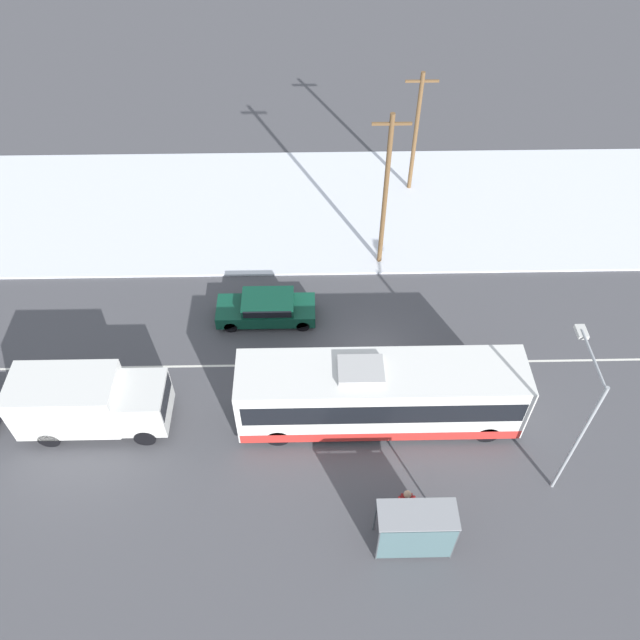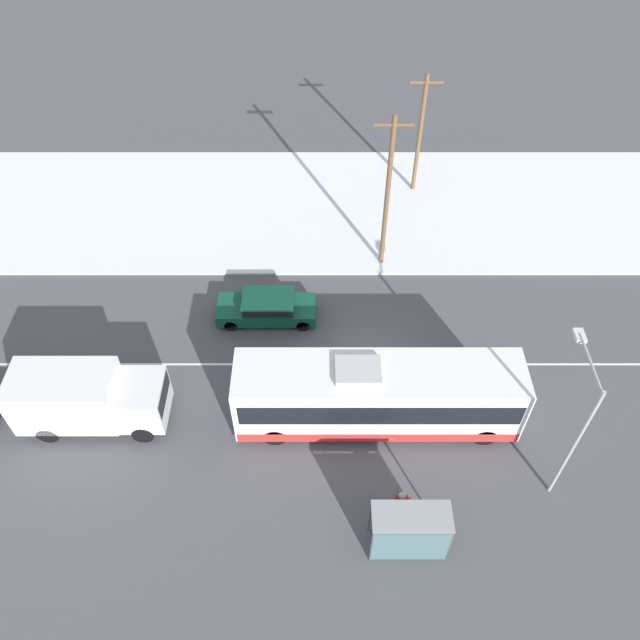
{
  "view_description": "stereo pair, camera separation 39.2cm",
  "coord_description": "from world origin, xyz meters",
  "px_view_note": "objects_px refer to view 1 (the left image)",
  "views": [
    {
      "loc": [
        -2.73,
        -17.98,
        22.66
      ],
      "look_at": [
        -2.35,
        1.5,
        1.4
      ],
      "focal_mm": 35.0,
      "sensor_mm": 36.0,
      "label": 1
    },
    {
      "loc": [
        -2.34,
        -17.98,
        22.66
      ],
      "look_at": [
        -2.35,
        1.5,
        1.4
      ],
      "focal_mm": 35.0,
      "sensor_mm": 36.0,
      "label": 2
    }
  ],
  "objects_px": {
    "utility_pole_snowlot": "(416,132)",
    "streetlamp": "(580,412)",
    "bus_shelter": "(417,531)",
    "box_truck": "(87,401)",
    "pedestrian_at_stop": "(406,501)",
    "sedan_car": "(267,307)",
    "city_bus": "(380,395)",
    "utility_pole_roadside": "(386,192)"
  },
  "relations": [
    {
      "from": "utility_pole_snowlot",
      "to": "streetlamp",
      "type": "bearing_deg",
      "value": -80.02
    },
    {
      "from": "bus_shelter",
      "to": "streetlamp",
      "type": "xyz_separation_m",
      "value": [
        5.87,
        3.12,
        2.57
      ]
    },
    {
      "from": "box_truck",
      "to": "utility_pole_snowlot",
      "type": "distance_m",
      "value": 22.68
    },
    {
      "from": "pedestrian_at_stop",
      "to": "sedan_car",
      "type": "bearing_deg",
      "value": 118.31
    },
    {
      "from": "city_bus",
      "to": "pedestrian_at_stop",
      "type": "relative_size",
      "value": 6.56
    },
    {
      "from": "streetlamp",
      "to": "utility_pole_snowlot",
      "type": "bearing_deg",
      "value": 99.98
    },
    {
      "from": "pedestrian_at_stop",
      "to": "utility_pole_snowlot",
      "type": "relative_size",
      "value": 0.24
    },
    {
      "from": "utility_pole_roadside",
      "to": "utility_pole_snowlot",
      "type": "xyz_separation_m",
      "value": [
        2.37,
        6.6,
        -0.68
      ]
    },
    {
      "from": "pedestrian_at_stop",
      "to": "utility_pole_snowlot",
      "type": "bearing_deg",
      "value": 82.82
    },
    {
      "from": "utility_pole_snowlot",
      "to": "bus_shelter",
      "type": "bearing_deg",
      "value": -96.33
    },
    {
      "from": "city_bus",
      "to": "streetlamp",
      "type": "xyz_separation_m",
      "value": [
        6.67,
        -2.66,
        2.52
      ]
    },
    {
      "from": "city_bus",
      "to": "bus_shelter",
      "type": "distance_m",
      "value": 5.84
    },
    {
      "from": "sedan_car",
      "to": "utility_pole_roadside",
      "type": "bearing_deg",
      "value": -145.39
    },
    {
      "from": "city_bus",
      "to": "box_truck",
      "type": "distance_m",
      "value": 12.0
    },
    {
      "from": "sedan_car",
      "to": "bus_shelter",
      "type": "distance_m",
      "value": 13.1
    },
    {
      "from": "bus_shelter",
      "to": "utility_pole_snowlot",
      "type": "bearing_deg",
      "value": 83.67
    },
    {
      "from": "bus_shelter",
      "to": "box_truck",
      "type": "bearing_deg",
      "value": 155.72
    },
    {
      "from": "box_truck",
      "to": "utility_pole_snowlot",
      "type": "relative_size",
      "value": 0.84
    },
    {
      "from": "utility_pole_snowlot",
      "to": "city_bus",
      "type": "bearing_deg",
      "value": -101.18
    },
    {
      "from": "streetlamp",
      "to": "utility_pole_snowlot",
      "type": "height_order",
      "value": "utility_pole_snowlot"
    },
    {
      "from": "sedan_car",
      "to": "utility_pole_roadside",
      "type": "height_order",
      "value": "utility_pole_roadside"
    },
    {
      "from": "utility_pole_roadside",
      "to": "bus_shelter",
      "type": "bearing_deg",
      "value": -90.4
    },
    {
      "from": "utility_pole_snowlot",
      "to": "utility_pole_roadside",
      "type": "bearing_deg",
      "value": -109.74
    },
    {
      "from": "utility_pole_roadside",
      "to": "streetlamp",
      "type": "bearing_deg",
      "value": -65.53
    },
    {
      "from": "city_bus",
      "to": "utility_pole_roadside",
      "type": "xyz_separation_m",
      "value": [
        0.91,
        9.99,
        2.83
      ]
    },
    {
      "from": "pedestrian_at_stop",
      "to": "bus_shelter",
      "type": "distance_m",
      "value": 1.52
    },
    {
      "from": "pedestrian_at_stop",
      "to": "bus_shelter",
      "type": "relative_size",
      "value": 0.64
    },
    {
      "from": "sedan_car",
      "to": "bus_shelter",
      "type": "height_order",
      "value": "bus_shelter"
    },
    {
      "from": "box_truck",
      "to": "city_bus",
      "type": "bearing_deg",
      "value": 0.03
    },
    {
      "from": "utility_pole_roadside",
      "to": "city_bus",
      "type": "bearing_deg",
      "value": -95.21
    },
    {
      "from": "sedan_car",
      "to": "utility_pole_snowlot",
      "type": "height_order",
      "value": "utility_pole_snowlot"
    },
    {
      "from": "sedan_car",
      "to": "utility_pole_roadside",
      "type": "distance_m",
      "value": 8.04
    },
    {
      "from": "bus_shelter",
      "to": "utility_pole_snowlot",
      "type": "height_order",
      "value": "utility_pole_snowlot"
    },
    {
      "from": "city_bus",
      "to": "pedestrian_at_stop",
      "type": "xyz_separation_m",
      "value": [
        0.64,
        -4.38,
        -0.63
      ]
    },
    {
      "from": "pedestrian_at_stop",
      "to": "streetlamp",
      "type": "distance_m",
      "value": 7.02
    },
    {
      "from": "bus_shelter",
      "to": "sedan_car",
      "type": "bearing_deg",
      "value": 116.03
    },
    {
      "from": "box_truck",
      "to": "pedestrian_at_stop",
      "type": "relative_size",
      "value": 3.47
    },
    {
      "from": "box_truck",
      "to": "streetlamp",
      "type": "bearing_deg",
      "value": -8.09
    },
    {
      "from": "utility_pole_snowlot",
      "to": "box_truck",
      "type": "bearing_deg",
      "value": -132.63
    },
    {
      "from": "sedan_car",
      "to": "pedestrian_at_stop",
      "type": "relative_size",
      "value": 2.69
    },
    {
      "from": "box_truck",
      "to": "utility_pole_roadside",
      "type": "relative_size",
      "value": 0.71
    },
    {
      "from": "city_bus",
      "to": "utility_pole_snowlot",
      "type": "distance_m",
      "value": 17.05
    }
  ]
}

